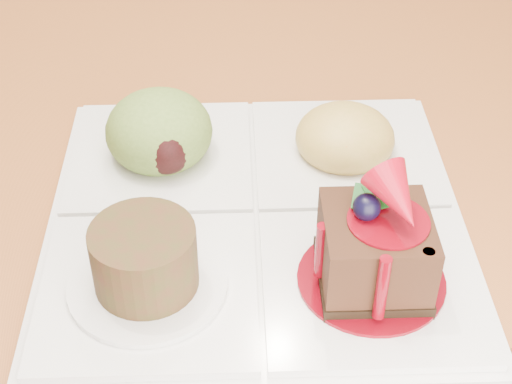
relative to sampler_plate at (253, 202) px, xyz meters
name	(u,v)px	position (x,y,z in m)	size (l,w,h in m)	color
ground	(171,260)	(0.06, 0.74, -0.77)	(6.00, 6.00, 0.00)	#502F16
sampler_plate	(253,202)	(0.00, 0.00, 0.00)	(0.36, 0.36, 0.11)	silver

